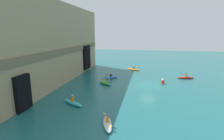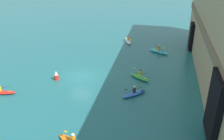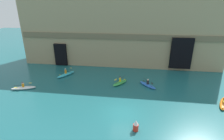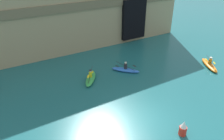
% 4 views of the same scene
% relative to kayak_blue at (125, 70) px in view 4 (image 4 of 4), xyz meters
% --- Properties ---
extents(ground_plane, '(120.00, 120.00, 0.00)m').
position_rel_kayak_blue_xyz_m(ground_plane, '(-3.02, -7.00, -0.22)').
color(ground_plane, '#1E6066').
extents(kayak_blue, '(2.55, 2.67, 1.07)m').
position_rel_kayak_blue_xyz_m(kayak_blue, '(0.00, 0.00, 0.00)').
color(kayak_blue, blue).
rests_on(kayak_blue, ground).
extents(kayak_orange, '(2.29, 3.38, 1.10)m').
position_rel_kayak_blue_xyz_m(kayak_orange, '(8.54, -3.68, -0.01)').
color(kayak_orange, orange).
rests_on(kayak_orange, ground).
extents(kayak_green, '(2.34, 2.77, 1.16)m').
position_rel_kayak_blue_xyz_m(kayak_green, '(-3.94, 0.16, 0.02)').
color(kayak_green, green).
rests_on(kayak_green, ground).
extents(marker_buoy, '(0.52, 0.52, 1.14)m').
position_rel_kayak_blue_xyz_m(marker_buoy, '(-1.60, -9.49, 0.31)').
color(marker_buoy, red).
rests_on(marker_buoy, ground).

